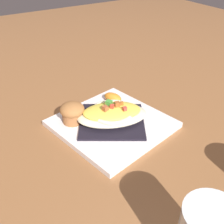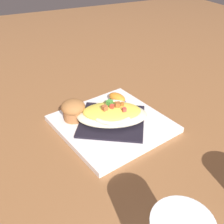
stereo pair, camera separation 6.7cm
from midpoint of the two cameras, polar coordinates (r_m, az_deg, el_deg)
name	(u,v)px [view 2 (the right image)]	position (r m, az deg, el deg)	size (l,w,h in m)	color
ground_plane	(112,126)	(0.70, 2.76, -3.08)	(2.60, 2.60, 0.00)	#905C35
square_plate	(112,124)	(0.70, 2.78, -2.62)	(0.26, 0.26, 0.01)	white
folded_napkin	(112,121)	(0.69, 2.80, -1.98)	(0.16, 0.16, 0.01)	black
gratin_dish	(112,114)	(0.68, 2.85, -0.44)	(0.16, 0.20, 0.05)	beige
muffin	(73,109)	(0.69, -5.44, 0.44)	(0.06, 0.06, 0.05)	#A6673A
orange_garnish	(117,98)	(0.77, 3.66, 2.81)	(0.06, 0.05, 0.03)	#472B63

